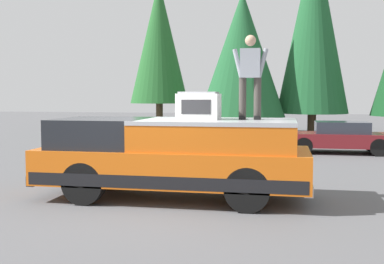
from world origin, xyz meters
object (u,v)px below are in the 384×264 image
at_px(compressor_unit, 199,106).
at_px(person_on_truck_bed, 250,75).
at_px(pickup_truck, 173,157).
at_px(parked_car_maroon, 339,137).
at_px(parked_car_grey, 185,133).

height_order(compressor_unit, person_on_truck_bed, person_on_truck_bed).
distance_m(pickup_truck, parked_car_maroon, 9.62).
bearing_deg(parked_car_maroon, person_on_truck_bed, 162.37).
bearing_deg(parked_car_maroon, parked_car_grey, 84.04).
relative_size(pickup_truck, person_on_truck_bed, 3.28).
relative_size(pickup_truck, parked_car_grey, 1.35).
relative_size(compressor_unit, parked_car_maroon, 0.20).
distance_m(compressor_unit, person_on_truck_bed, 1.21).
xyz_separation_m(compressor_unit, parked_car_maroon, (8.61, -3.71, -1.35)).
bearing_deg(parked_car_grey, person_on_truck_bed, -160.29).
bearing_deg(parked_car_maroon, compressor_unit, 156.71).
relative_size(parked_car_maroon, parked_car_grey, 1.00).
xyz_separation_m(pickup_truck, parked_car_maroon, (8.63, -4.23, -0.29)).
xyz_separation_m(pickup_truck, parked_car_grey, (9.25, 1.70, -0.29)).
bearing_deg(pickup_truck, person_on_truck_bed, -83.44).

